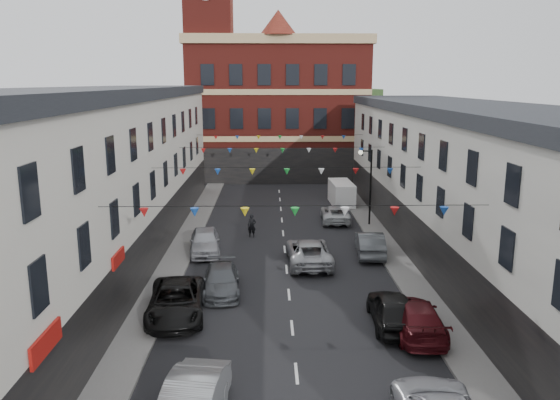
{
  "coord_description": "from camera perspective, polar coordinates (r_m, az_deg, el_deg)",
  "views": [
    {
      "loc": [
        -1.03,
        -27.17,
        11.02
      ],
      "look_at": [
        -0.34,
        6.86,
        3.66
      ],
      "focal_mm": 35.0,
      "sensor_mm": 36.0,
      "label": 1
    }
  ],
  "objects": [
    {
      "name": "ground",
      "position": [
        29.34,
        0.94,
        -9.86
      ],
      "size": [
        160.0,
        160.0,
        0.0
      ],
      "primitive_type": "plane",
      "color": "black",
      "rests_on": "ground"
    },
    {
      "name": "pavement_left",
      "position": [
        31.7,
        -11.89,
        -8.26
      ],
      "size": [
        1.8,
        64.0,
        0.15
      ],
      "primitive_type": "cube",
      "color": "#605E5B",
      "rests_on": "ground"
    },
    {
      "name": "pavement_right",
      "position": [
        32.15,
        13.32,
        -8.04
      ],
      "size": [
        1.8,
        64.0,
        0.15
      ],
      "primitive_type": "cube",
      "color": "#605E5B",
      "rests_on": "ground"
    },
    {
      "name": "terrace_left",
      "position": [
        30.68,
        -21.66,
        0.68
      ],
      "size": [
        8.4,
        56.0,
        10.7
      ],
      "color": "beige",
      "rests_on": "ground"
    },
    {
      "name": "terrace_right",
      "position": [
        31.55,
        22.81,
        -0.04
      ],
      "size": [
        8.4,
        56.0,
        9.7
      ],
      "color": "silver",
      "rests_on": "ground"
    },
    {
      "name": "civic_building",
      "position": [
        65.19,
        -0.26,
        9.67
      ],
      "size": [
        20.6,
        13.3,
        18.5
      ],
      "color": "maroon",
      "rests_on": "ground"
    },
    {
      "name": "clock_tower",
      "position": [
        62.62,
        -7.37,
        15.69
      ],
      "size": [
        5.6,
        5.6,
        30.0
      ],
      "color": "maroon",
      "rests_on": "ground"
    },
    {
      "name": "distant_hill",
      "position": [
        89.42,
        -3.1,
        8.33
      ],
      "size": [
        40.0,
        14.0,
        10.0
      ],
      "primitive_type": "cube",
      "color": "#2F4A22",
      "rests_on": "ground"
    },
    {
      "name": "street_lamp",
      "position": [
        42.46,
        9.14,
        2.4
      ],
      "size": [
        1.1,
        0.36,
        6.0
      ],
      "color": "black",
      "rests_on": "ground"
    },
    {
      "name": "car_left_c",
      "position": [
        26.97,
        -10.8,
        -10.33
      ],
      "size": [
        3.11,
        5.86,
        1.57
      ],
      "primitive_type": "imported",
      "rotation": [
        0.0,
        0.0,
        0.09
      ],
      "color": "black",
      "rests_on": "ground"
    },
    {
      "name": "car_left_d",
      "position": [
        29.59,
        -6.14,
        -8.33
      ],
      "size": [
        2.24,
        4.81,
        1.36
      ],
      "primitive_type": "imported",
      "rotation": [
        0.0,
        0.0,
        0.07
      ],
      "color": "#484C51",
      "rests_on": "ground"
    },
    {
      "name": "car_left_e",
      "position": [
        36.23,
        -7.86,
        -4.27
      ],
      "size": [
        2.43,
        4.96,
        1.63
      ],
      "primitive_type": "imported",
      "rotation": [
        0.0,
        0.0,
        0.11
      ],
      "color": "#9E9FA7",
      "rests_on": "ground"
    },
    {
      "name": "car_right_c",
      "position": [
        25.62,
        14.0,
        -11.81
      ],
      "size": [
        2.36,
        5.29,
        1.51
      ],
      "primitive_type": "imported",
      "rotation": [
        0.0,
        0.0,
        3.09
      ],
      "color": "#4C0F14",
      "rests_on": "ground"
    },
    {
      "name": "car_right_d",
      "position": [
        26.03,
        11.71,
        -11.15
      ],
      "size": [
        2.09,
        4.83,
        1.62
      ],
      "primitive_type": "imported",
      "rotation": [
        0.0,
        0.0,
        3.11
      ],
      "color": "black",
      "rests_on": "ground"
    },
    {
      "name": "car_right_e",
      "position": [
        35.95,
        9.38,
        -4.51
      ],
      "size": [
        2.04,
        4.85,
        1.56
      ],
      "primitive_type": "imported",
      "rotation": [
        0.0,
        0.0,
        3.06
      ],
      "color": "#4F5357",
      "rests_on": "ground"
    },
    {
      "name": "car_right_f",
      "position": [
        44.13,
        5.81,
        -1.43
      ],
      "size": [
        2.42,
        4.89,
        1.33
      ],
      "primitive_type": "imported",
      "rotation": [
        0.0,
        0.0,
        3.1
      ],
      "color": "silver",
      "rests_on": "ground"
    },
    {
      "name": "moving_car",
      "position": [
        33.85,
        3.03,
        -5.41
      ],
      "size": [
        2.76,
        5.71,
        1.57
      ],
      "primitive_type": "imported",
      "rotation": [
        0.0,
        0.0,
        3.17
      ],
      "color": "#AAABB1",
      "rests_on": "ground"
    },
    {
      "name": "white_van",
      "position": [
        50.3,
        6.43,
        0.7
      ],
      "size": [
        2.01,
        4.82,
        2.1
      ],
      "primitive_type": "cube",
      "rotation": [
        0.0,
        0.0,
        0.04
      ],
      "color": "white",
      "rests_on": "ground"
    },
    {
      "name": "pedestrian",
      "position": [
        39.56,
        -2.96,
        -2.71
      ],
      "size": [
        0.69,
        0.52,
        1.7
      ],
      "primitive_type": "imported",
      "rotation": [
        0.0,
        0.0,
        -0.19
      ],
      "color": "black",
      "rests_on": "ground"
    }
  ]
}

